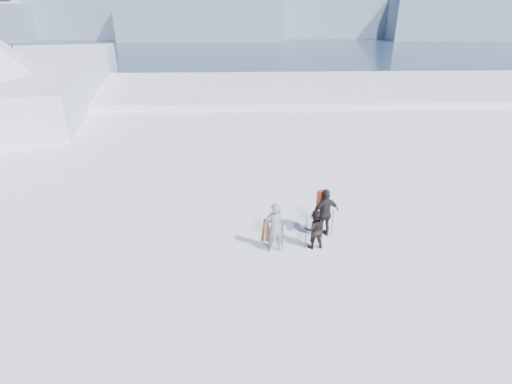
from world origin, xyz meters
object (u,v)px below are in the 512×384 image
skis_loose (266,229)px  skier_grey (275,227)px  skier_pack (325,213)px  skier_dark (314,229)px

skis_loose → skier_grey: bearing=-80.8°
skier_grey → skier_pack: bearing=-154.3°
skis_loose → skier_pack: bearing=-12.6°
skier_grey → skis_loose: 1.73m
skier_dark → skier_pack: size_ratio=0.77×
skier_dark → skier_pack: bearing=-132.8°
skier_grey → skier_dark: size_ratio=1.27×
skier_pack → skis_loose: bearing=-30.2°
skier_dark → skis_loose: bearing=-44.7°
skier_grey → skis_loose: skier_grey is taller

